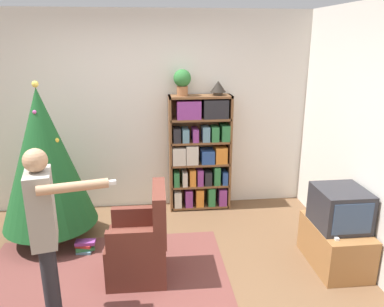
# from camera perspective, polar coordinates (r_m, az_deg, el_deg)

# --- Properties ---
(ground_plane) EXTENTS (14.00, 14.00, 0.00)m
(ground_plane) POSITION_cam_1_polar(r_m,az_deg,el_deg) (3.76, -7.98, -19.72)
(ground_plane) COLOR brown
(wall_back) EXTENTS (8.00, 0.10, 2.60)m
(wall_back) POSITION_cam_1_polar(r_m,az_deg,el_deg) (5.01, -8.10, 6.14)
(wall_back) COLOR silver
(wall_back) RESTS_ON ground_plane
(area_rug) EXTENTS (2.42, 2.14, 0.01)m
(area_rug) POSITION_cam_1_polar(r_m,az_deg,el_deg) (3.73, -13.69, -20.41)
(area_rug) COLOR brown
(area_rug) RESTS_ON ground_plane
(bookshelf) EXTENTS (0.82, 0.26, 1.55)m
(bookshelf) POSITION_cam_1_polar(r_m,az_deg,el_deg) (4.98, 1.23, 0.06)
(bookshelf) COLOR brown
(bookshelf) RESTS_ON ground_plane
(tv_stand) EXTENTS (0.48, 0.76, 0.44)m
(tv_stand) POSITION_cam_1_polar(r_m,az_deg,el_deg) (4.20, 20.97, -12.89)
(tv_stand) COLOR #996638
(tv_stand) RESTS_ON ground_plane
(television) EXTENTS (0.47, 0.50, 0.39)m
(television) POSITION_cam_1_polar(r_m,az_deg,el_deg) (4.01, 21.63, -7.69)
(television) COLOR #28282D
(television) RESTS_ON tv_stand
(game_remote) EXTENTS (0.04, 0.12, 0.02)m
(game_remote) POSITION_cam_1_polar(r_m,az_deg,el_deg) (3.85, 20.93, -11.77)
(game_remote) COLOR white
(game_remote) RESTS_ON tv_stand
(christmas_tree) EXTENTS (1.04, 1.04, 1.83)m
(christmas_tree) POSITION_cam_1_polar(r_m,az_deg,el_deg) (4.39, -21.58, -0.75)
(christmas_tree) COLOR #4C3323
(christmas_tree) RESTS_ON ground_plane
(armchair) EXTENTS (0.58, 0.57, 0.92)m
(armchair) POSITION_cam_1_polar(r_m,az_deg,el_deg) (3.76, -7.78, -13.76)
(armchair) COLOR brown
(armchair) RESTS_ON ground_plane
(standing_person) EXTENTS (0.69, 0.46, 1.50)m
(standing_person) POSITION_cam_1_polar(r_m,az_deg,el_deg) (3.08, -21.45, -10.42)
(standing_person) COLOR #232328
(standing_person) RESTS_ON ground_plane
(potted_plant) EXTENTS (0.22, 0.22, 0.33)m
(potted_plant) POSITION_cam_1_polar(r_m,az_deg,el_deg) (4.76, -1.49, 11.07)
(potted_plant) COLOR #935B38
(potted_plant) RESTS_ON bookshelf
(table_lamp) EXTENTS (0.20, 0.20, 0.18)m
(table_lamp) POSITION_cam_1_polar(r_m,az_deg,el_deg) (4.83, 4.00, 10.06)
(table_lamp) COLOR #473828
(table_lamp) RESTS_ON bookshelf
(book_pile_near_tree) EXTENTS (0.22, 0.16, 0.13)m
(book_pile_near_tree) POSITION_cam_1_polar(r_m,az_deg,el_deg) (4.38, -16.00, -13.46)
(book_pile_near_tree) COLOR #5B899E
(book_pile_near_tree) RESTS_ON ground_plane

